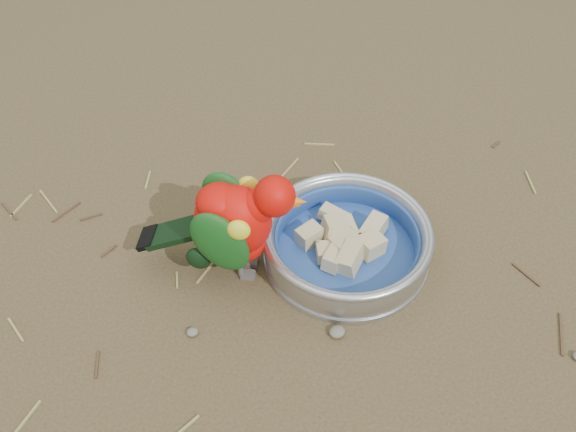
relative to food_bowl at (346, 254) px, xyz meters
name	(u,v)px	position (x,y,z in m)	size (l,w,h in m)	color
ground	(334,292)	(-0.04, -0.05, -0.01)	(60.00, 60.00, 0.00)	#4F4028
food_bowl	(346,254)	(0.00, 0.00, 0.00)	(0.24, 0.24, 0.02)	#B2B2BA
bowl_wall	(347,240)	(0.00, 0.00, 0.03)	(0.24, 0.24, 0.04)	#B2B2BA
fruit_wedges	(347,243)	(0.00, 0.00, 0.02)	(0.14, 0.14, 0.03)	#CCB686
lory_parrot	(236,228)	(-0.15, 0.04, 0.08)	(0.10, 0.21, 0.17)	red
ground_debris	(308,278)	(-0.07, -0.02, -0.01)	(0.90, 0.80, 0.01)	#958C50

